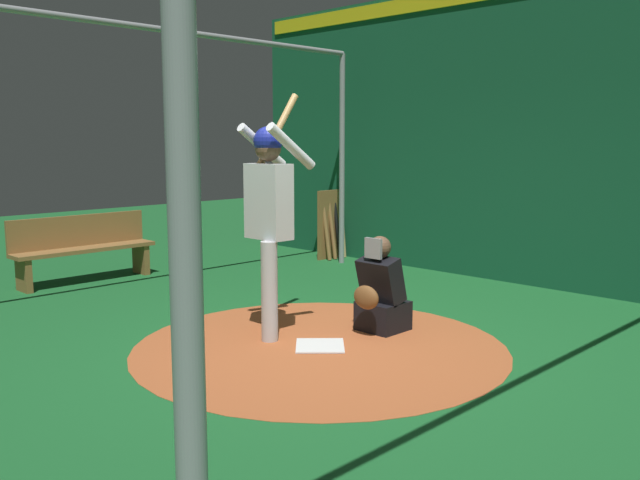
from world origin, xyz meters
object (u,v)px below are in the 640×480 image
Objects in this scene: batter at (269,208)px; bench at (83,247)px; bat_rack at (338,226)px; home_plate at (320,346)px; catcher at (381,295)px.

batter reaches higher than bench.
bench is at bearing -16.41° from bat_rack.
bat_rack is (-3.51, -3.06, 0.48)m from home_plate.
bat_rack is at bearing -138.85° from home_plate.
bat_rack is (-3.56, -2.47, -0.70)m from batter.
catcher is at bearing 102.03° from bench.
home_plate is 0.84m from catcher.
bench is (0.89, -4.18, 0.09)m from catcher.
home_plate is 4.68m from bat_rack.
home_plate is 0.23× the size of bench.
home_plate is 0.19× the size of batter.
catcher is (-0.82, 0.65, -0.83)m from batter.
bench is (0.08, -3.54, -0.74)m from batter.
batter is at bearing 91.22° from bench.
batter is 2.13× the size of bat_rack.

